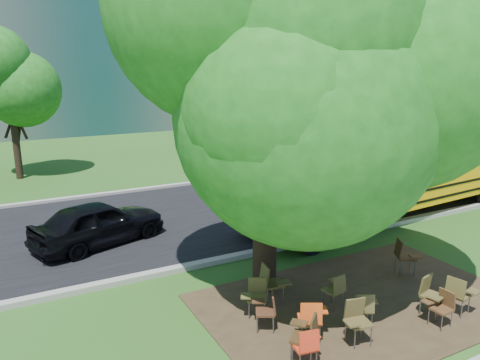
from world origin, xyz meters
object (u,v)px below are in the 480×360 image
chair_1 (311,317)px  chair_8 (268,307)px  chair_12 (404,254)px  black_car (99,223)px  chair_4 (364,306)px  chair_10 (271,281)px  chair_11 (336,287)px  chair_2 (307,333)px  chair_3 (356,317)px  chair_6 (442,304)px  chair_9 (256,293)px  chair_5 (430,292)px  main_tree (267,65)px  school_bus (410,164)px  chair_0 (307,344)px  chair_7 (459,292)px

chair_1 → chair_8: (-0.51, 0.76, -0.05)m
chair_12 → black_car: bearing=-103.4°
black_car → chair_4: bearing=-171.1°
chair_10 → black_car: bearing=-143.0°
chair_12 → black_car: size_ratio=0.24×
chair_11 → black_car: black_car is taller
chair_2 → chair_4: size_ratio=1.12×
chair_3 → chair_12: (3.09, 1.74, 0.03)m
black_car → chair_1: bearing=-179.0°
chair_3 → chair_12: bearing=-139.5°
chair_6 → chair_10: (-2.61, 2.35, 0.10)m
chair_9 → chair_10: (0.51, 0.23, 0.07)m
chair_5 → chair_6: 0.42m
chair_6 → chair_8: 3.54m
chair_8 → chair_9: bearing=21.0°
main_tree → black_car: (-2.87, 4.69, -4.51)m
main_tree → chair_4: (0.86, -2.46, -4.68)m
school_bus → chair_11: bearing=-151.6°
chair_2 → chair_11: size_ratio=1.13×
chair_0 → chair_6: chair_0 is taller
chair_8 → chair_11: same height
chair_1 → chair_7: size_ratio=1.01×
chair_2 → chair_6: bearing=-47.3°
school_bus → chair_9: school_bus is taller
main_tree → chair_5: main_tree is taller
chair_0 → chair_8: 1.38m
chair_1 → chair_6: bearing=11.9°
chair_1 → chair_5: size_ratio=1.01×
school_bus → chair_12: 5.87m
school_bus → chair_6: (-5.41, -5.94, -1.26)m
chair_11 → chair_12: bearing=0.7°
chair_2 → chair_10: 2.09m
chair_0 → chair_7: bearing=9.3°
main_tree → black_car: 7.12m
chair_7 → chair_10: bearing=-138.0°
chair_12 → black_car: 8.54m
chair_7 → chair_8: (-3.86, 1.40, -0.04)m
chair_1 → chair_5: (2.81, -0.36, -0.00)m
chair_1 → chair_11: 1.48m
chair_0 → black_car: (-1.97, 7.66, 0.17)m
chair_5 → chair_6: bearing=58.8°
chair_10 → chair_0: bearing=-4.0°
chair_10 → chair_7: bearing=67.3°
school_bus → chair_3: bearing=-146.9°
school_bus → chair_11: size_ratio=15.42×
chair_11 → chair_0: bearing=-152.0°
school_bus → chair_6: size_ratio=16.00×
chair_7 → black_car: bearing=-156.3°
chair_1 → chair_6: 2.79m
chair_0 → black_car: size_ratio=0.20×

